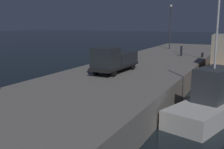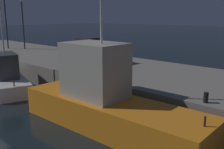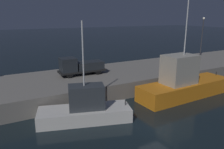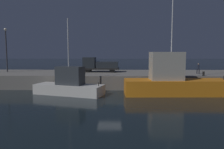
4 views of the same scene
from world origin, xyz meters
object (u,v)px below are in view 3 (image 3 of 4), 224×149
object	(u,v)px
dockworker	(180,61)
bollard_central	(192,69)
fishing_trawler_red	(183,83)
lamp_post_central	(202,34)
utility_truck	(80,66)
fishing_boat_white	(85,109)

from	to	relation	value
dockworker	bollard_central	xyz separation A→B (m)	(-0.32, -2.84, -0.59)
fishing_trawler_red	lamp_post_central	size ratio (longest dim) A/B	2.05
utility_truck	bollard_central	xyz separation A→B (m)	(15.02, -5.66, -0.89)
fishing_trawler_red	utility_truck	distance (m)	13.44
lamp_post_central	utility_truck	distance (m)	25.07
fishing_trawler_red	fishing_boat_white	bearing A→B (deg)	-179.11
dockworker	utility_truck	bearing A→B (deg)	169.58
fishing_boat_white	dockworker	size ratio (longest dim) A/B	5.90
dockworker	fishing_trawler_red	bearing A→B (deg)	-131.52
fishing_boat_white	utility_truck	xyz separation A→B (m)	(2.97, 9.04, 2.04)
fishing_boat_white	utility_truck	bearing A→B (deg)	71.80
lamp_post_central	utility_truck	bearing A→B (deg)	-177.06
fishing_boat_white	bollard_central	size ratio (longest dim) A/B	15.16
bollard_central	lamp_post_central	bearing A→B (deg)	35.26
utility_truck	bollard_central	distance (m)	16.08
utility_truck	dockworker	world-z (taller)	utility_truck
utility_truck	bollard_central	size ratio (longest dim) A/B	10.13
lamp_post_central	utility_truck	xyz separation A→B (m)	(-24.84, -1.28, -3.17)
utility_truck	dockworker	distance (m)	15.60
dockworker	fishing_boat_white	bearing A→B (deg)	-161.25
fishing_trawler_red	bollard_central	size ratio (longest dim) A/B	24.62
fishing_boat_white	lamp_post_central	xyz separation A→B (m)	(27.81, 10.32, 5.21)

